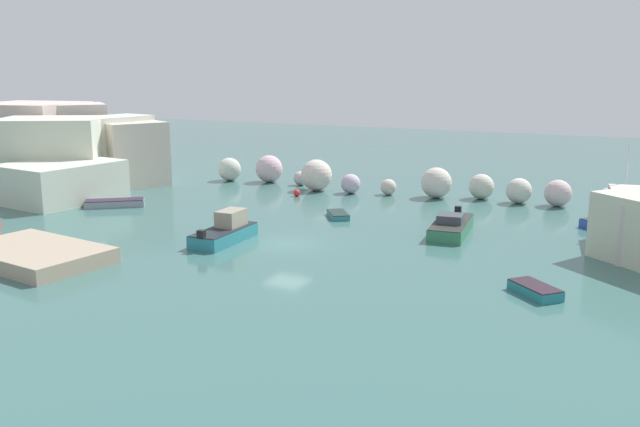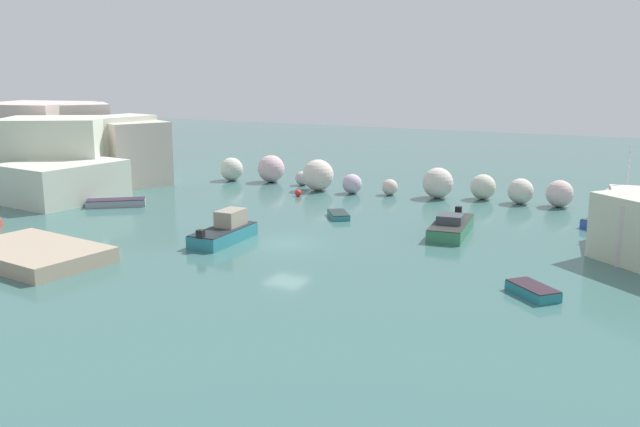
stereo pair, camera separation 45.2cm
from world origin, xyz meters
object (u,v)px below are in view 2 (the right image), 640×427
at_px(moored_boat_0, 225,231).
at_px(moored_boat_6, 116,203).
at_px(stone_dock, 33,254).
at_px(moored_boat_2, 622,230).
at_px(moored_boat_4, 533,291).
at_px(channel_buoy, 298,193).
at_px(moored_boat_3, 338,215).
at_px(moored_boat_1, 451,227).

relative_size(moored_boat_0, moored_boat_6, 1.19).
bearing_deg(stone_dock, moored_boat_2, 36.53).
xyz_separation_m(moored_boat_2, moored_boat_4, (-3.09, -15.30, -0.07)).
bearing_deg(moored_boat_4, moored_boat_0, -143.75).
xyz_separation_m(channel_buoy, moored_boat_6, (-10.81, -10.14, -0.00)).
xyz_separation_m(stone_dock, moored_boat_3, (10.58, 18.08, -0.23)).
bearing_deg(moored_boat_4, stone_dock, -123.40).
xyz_separation_m(moored_boat_0, moored_boat_6, (-13.91, 5.29, -0.36)).
bearing_deg(moored_boat_6, moored_boat_1, -31.74).
distance_m(moored_boat_2, moored_boat_4, 15.61).
distance_m(channel_buoy, moored_boat_0, 15.74).
relative_size(stone_dock, moored_boat_0, 1.57).
height_order(moored_boat_0, moored_boat_2, moored_boat_2).
distance_m(moored_boat_1, moored_boat_6, 26.30).
distance_m(channel_buoy, moored_boat_6, 14.82).
xyz_separation_m(stone_dock, moored_boat_1, (19.32, 16.84, 0.07)).
relative_size(moored_boat_1, moored_boat_4, 2.21).
relative_size(channel_buoy, moored_boat_3, 0.21).
distance_m(moored_boat_1, moored_boat_3, 8.83).
xyz_separation_m(moored_boat_1, moored_boat_4, (7.00, -10.36, -0.24)).
bearing_deg(moored_boat_3, stone_dock, 113.96).
xyz_separation_m(moored_boat_0, moored_boat_2, (22.32, 13.11, -0.32)).
xyz_separation_m(moored_boat_2, moored_boat_6, (-36.23, -7.81, -0.05)).
bearing_deg(moored_boat_3, channel_buoy, 11.86).
height_order(stone_dock, moored_boat_2, moored_boat_2).
distance_m(channel_buoy, moored_boat_4, 28.45).
height_order(stone_dock, channel_buoy, stone_dock).
relative_size(stone_dock, moored_boat_2, 1.39).
xyz_separation_m(moored_boat_2, moored_boat_3, (-18.83, -3.70, -0.13)).
bearing_deg(stone_dock, moored_boat_4, 13.84).
distance_m(moored_boat_3, moored_boat_4, 19.55).
height_order(moored_boat_0, moored_boat_4, moored_boat_0).
relative_size(channel_buoy, moored_boat_0, 0.11).
height_order(moored_boat_0, moored_boat_3, moored_boat_0).
xyz_separation_m(moored_boat_0, moored_boat_3, (3.49, 9.40, -0.45)).
height_order(moored_boat_0, moored_boat_1, moored_boat_0).
xyz_separation_m(channel_buoy, moored_boat_4, (22.33, -17.63, -0.03)).
bearing_deg(stone_dock, channel_buoy, 80.60).
bearing_deg(channel_buoy, moored_boat_1, -25.35).
bearing_deg(channel_buoy, moored_boat_4, -38.28).
xyz_separation_m(stone_dock, moored_boat_0, (7.09, 8.68, 0.22)).
distance_m(channel_buoy, moored_boat_3, 8.93).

